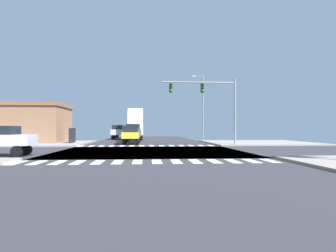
% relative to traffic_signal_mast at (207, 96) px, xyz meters
% --- Properties ---
extents(ground, '(90.00, 90.00, 0.05)m').
position_rel_traffic_signal_mast_xyz_m(ground, '(-5.88, -7.17, -5.11)').
color(ground, '#302E33').
extents(sidewalk_corner_ne, '(12.00, 12.00, 0.14)m').
position_rel_traffic_signal_mast_xyz_m(sidewalk_corner_ne, '(7.12, 4.83, -5.02)').
color(sidewalk_corner_ne, gray).
rests_on(sidewalk_corner_ne, ground).
extents(sidewalk_corner_nw, '(12.00, 12.00, 0.14)m').
position_rel_traffic_signal_mast_xyz_m(sidewalk_corner_nw, '(-18.88, 4.83, -5.02)').
color(sidewalk_corner_nw, gray).
rests_on(sidewalk_corner_nw, ground).
extents(crosswalk_near, '(13.50, 2.00, 0.01)m').
position_rel_traffic_signal_mast_xyz_m(crosswalk_near, '(-6.13, -14.47, -5.09)').
color(crosswalk_near, white).
rests_on(crosswalk_near, ground).
extents(crosswalk_far, '(13.50, 2.00, 0.01)m').
position_rel_traffic_signal_mast_xyz_m(crosswalk_far, '(-6.13, 0.13, -5.09)').
color(crosswalk_far, white).
rests_on(crosswalk_far, ground).
extents(traffic_signal_mast, '(7.61, 0.55, 6.84)m').
position_rel_traffic_signal_mast_xyz_m(traffic_signal_mast, '(0.00, 0.00, 0.00)').
color(traffic_signal_mast, gray).
rests_on(traffic_signal_mast, ground).
extents(street_lamp, '(1.78, 0.32, 9.30)m').
position_rel_traffic_signal_mast_xyz_m(street_lamp, '(1.66, 11.76, 0.38)').
color(street_lamp, gray).
rests_on(street_lamp, ground).
extents(bank_building, '(13.61, 7.36, 4.68)m').
position_rel_traffic_signal_mast_xyz_m(bank_building, '(-21.95, 6.92, -2.74)').
color(bank_building, '#94674A').
rests_on(bank_building, ground).
extents(suv_nearside_1, '(1.96, 4.60, 2.34)m').
position_rel_traffic_signal_mast_xyz_m(suv_nearside_1, '(-7.88, 8.93, -3.69)').
color(suv_nearside_1, black).
rests_on(suv_nearside_1, ground).
extents(box_truck_crossing_1, '(2.40, 7.20, 4.85)m').
position_rel_traffic_signal_mast_xyz_m(box_truck_crossing_1, '(-7.88, 16.84, -2.52)').
color(box_truck_crossing_1, black).
rests_on(box_truck_crossing_1, ground).
extents(suv_queued_2, '(1.96, 4.60, 2.34)m').
position_rel_traffic_signal_mast_xyz_m(suv_queued_2, '(-10.88, 19.93, -3.69)').
color(suv_queued_2, black).
rests_on(suv_queued_2, ground).
extents(suv_leading_3, '(1.96, 4.60, 2.34)m').
position_rel_traffic_signal_mast_xyz_m(suv_leading_3, '(-7.88, 26.79, -3.69)').
color(suv_leading_3, black).
rests_on(suv_leading_3, ground).
extents(sedan_trailing_2, '(1.80, 4.30, 1.88)m').
position_rel_traffic_signal_mast_xyz_m(sedan_trailing_2, '(-7.88, 3.30, -3.97)').
color(sedan_trailing_2, black).
rests_on(sedan_trailing_2, ground).
extents(pickup_outer_1, '(2.00, 5.10, 2.35)m').
position_rel_traffic_signal_mast_xyz_m(pickup_outer_1, '(-10.88, 26.34, -3.80)').
color(pickup_outer_1, black).
rests_on(pickup_outer_1, ground).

